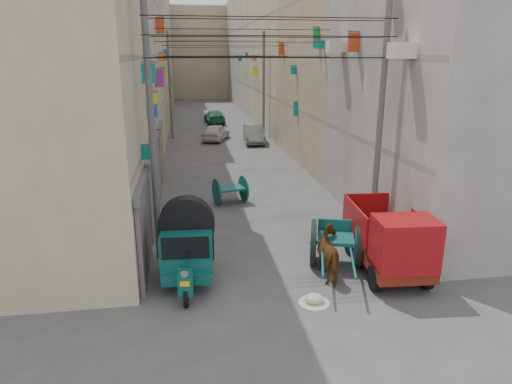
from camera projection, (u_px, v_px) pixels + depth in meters
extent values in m
plane|color=#464648|center=(320.00, 364.00, 9.66)|extent=(140.00, 140.00, 0.00)
cube|color=#C1B692|center=(6.00, 47.00, 14.17)|extent=(8.00, 10.00, 13.00)
cube|color=gray|center=(142.00, 148.00, 15.70)|extent=(0.25, 9.80, 0.18)
cube|color=gray|center=(135.00, 57.00, 14.83)|extent=(0.25, 9.80, 0.18)
cube|color=#BBB3A0|center=(82.00, 60.00, 24.72)|extent=(8.00, 12.00, 12.00)
cube|color=gray|center=(158.00, 111.00, 26.10)|extent=(0.25, 11.76, 0.18)
cube|color=gray|center=(154.00, 56.00, 25.24)|extent=(0.25, 11.76, 0.18)
cube|color=#B3AA8D|center=(114.00, 46.00, 36.73)|extent=(8.00, 14.00, 14.00)
cube|color=gray|center=(165.00, 93.00, 38.40)|extent=(0.25, 13.72, 0.18)
cube|color=gray|center=(163.00, 56.00, 37.54)|extent=(0.25, 13.72, 0.18)
cube|color=gray|center=(161.00, 17.00, 36.67)|extent=(0.25, 13.72, 0.18)
cube|color=#AAA59F|center=(133.00, 59.00, 50.30)|extent=(8.00, 14.00, 11.80)
cube|color=gray|center=(170.00, 83.00, 51.65)|extent=(0.25, 13.72, 0.18)
cube|color=gray|center=(168.00, 56.00, 50.78)|extent=(0.25, 13.72, 0.18)
cube|color=gray|center=(167.00, 27.00, 49.92)|extent=(0.25, 13.72, 0.18)
cube|color=tan|center=(142.00, 51.00, 62.35)|extent=(8.00, 12.00, 13.50)
cube|color=gray|center=(172.00, 78.00, 63.95)|extent=(0.25, 11.76, 0.18)
cube|color=gray|center=(171.00, 56.00, 63.08)|extent=(0.25, 11.76, 0.18)
cube|color=gray|center=(170.00, 33.00, 62.22)|extent=(0.25, 11.76, 0.18)
cube|color=#AAA59F|center=(477.00, 49.00, 16.54)|extent=(8.00, 10.00, 13.00)
cube|color=gray|center=(369.00, 141.00, 16.92)|extent=(0.25, 9.80, 0.18)
cube|color=gray|center=(375.00, 57.00, 16.05)|extent=(0.25, 9.80, 0.18)
cube|color=tan|center=(362.00, 60.00, 27.09)|extent=(8.00, 12.00, 12.00)
cube|color=gray|center=(298.00, 108.00, 27.32)|extent=(0.25, 11.76, 0.18)
cube|color=gray|center=(299.00, 56.00, 26.46)|extent=(0.25, 11.76, 0.18)
cube|color=gray|center=(300.00, 1.00, 25.59)|extent=(0.25, 11.76, 0.18)
cube|color=#C1B692|center=(306.00, 46.00, 39.10)|extent=(8.00, 14.00, 14.00)
cube|color=gray|center=(262.00, 92.00, 39.62)|extent=(0.25, 13.72, 0.18)
cube|color=gray|center=(262.00, 56.00, 38.76)|extent=(0.25, 13.72, 0.18)
cube|color=gray|center=(262.00, 18.00, 37.89)|extent=(0.25, 13.72, 0.18)
cube|color=#BBB3A0|center=(275.00, 58.00, 52.66)|extent=(8.00, 14.00, 11.80)
cube|color=gray|center=(242.00, 83.00, 52.87)|extent=(0.25, 13.72, 0.18)
cube|color=gray|center=(241.00, 56.00, 52.00)|extent=(0.25, 13.72, 0.18)
cube|color=gray|center=(241.00, 28.00, 51.14)|extent=(0.25, 13.72, 0.18)
cube|color=#B3AA8D|center=(257.00, 51.00, 64.71)|extent=(8.00, 12.00, 13.50)
cube|color=gray|center=(230.00, 77.00, 65.16)|extent=(0.25, 11.76, 0.18)
cube|color=gray|center=(230.00, 56.00, 64.30)|extent=(0.25, 11.76, 0.18)
cube|color=gray|center=(230.00, 33.00, 63.43)|extent=(0.25, 11.76, 0.18)
cube|color=#B3AA8D|center=(199.00, 53.00, 70.23)|extent=(22.00, 10.00, 13.00)
cube|color=#4D4D52|center=(144.00, 234.00, 13.25)|extent=(0.12, 3.00, 2.60)
cube|color=#555658|center=(141.00, 186.00, 12.83)|extent=(0.18, 3.20, 0.25)
cube|color=#4D4D52|center=(152.00, 196.00, 16.75)|extent=(0.12, 3.00, 2.60)
cube|color=#555658|center=(150.00, 158.00, 16.33)|extent=(0.18, 3.20, 0.25)
cube|color=#4D4D52|center=(157.00, 172.00, 20.25)|extent=(0.12, 3.00, 2.60)
cube|color=#555658|center=(156.00, 139.00, 19.83)|extent=(0.18, 3.20, 0.25)
cube|color=#4D4D52|center=(161.00, 154.00, 23.84)|extent=(0.12, 3.00, 2.60)
cube|color=#555658|center=(160.00, 127.00, 23.43)|extent=(0.18, 3.20, 0.25)
cube|color=orange|center=(254.00, 58.00, 40.93)|extent=(0.38, 0.08, 0.41)
cube|color=#C03C19|center=(171.00, 82.00, 47.41)|extent=(0.27, 0.08, 0.71)
cube|color=#0C897D|center=(148.00, 153.00, 14.22)|extent=(0.44, 0.08, 0.42)
cube|color=#8E278F|center=(159.00, 78.00, 22.56)|extent=(0.45, 0.08, 0.84)
cube|color=#18844B|center=(240.00, 58.00, 50.97)|extent=(0.41, 0.08, 0.59)
cube|color=blue|center=(152.00, 112.00, 17.11)|extent=(0.38, 0.08, 0.44)
cube|color=yellow|center=(255.00, 72.00, 40.55)|extent=(0.43, 0.08, 0.72)
cube|color=#8E278F|center=(247.00, 55.00, 45.91)|extent=(0.28, 0.08, 0.44)
cube|color=#C03C19|center=(160.00, 26.00, 25.77)|extent=(0.48, 0.08, 0.84)
cube|color=blue|center=(170.00, 83.00, 44.05)|extent=(0.31, 0.08, 0.44)
cube|color=#0C897D|center=(294.00, 70.00, 26.66)|extent=(0.35, 0.08, 0.45)
cube|color=#C03C19|center=(281.00, 49.00, 29.74)|extent=(0.34, 0.08, 0.79)
cube|color=yellow|center=(154.00, 99.00, 19.17)|extent=(0.28, 0.08, 0.52)
cube|color=#0C897D|center=(165.00, 55.00, 35.31)|extent=(0.28, 0.08, 0.74)
cube|color=#0C897D|center=(296.00, 109.00, 26.82)|extent=(0.26, 0.08, 0.80)
cube|color=blue|center=(354.00, 43.00, 17.16)|extent=(0.34, 0.08, 0.55)
cube|color=#0C897D|center=(149.00, 73.00, 15.56)|extent=(0.47, 0.08, 0.67)
cube|color=orange|center=(162.00, 57.00, 27.34)|extent=(0.40, 0.08, 0.47)
cube|color=orange|center=(162.00, 72.00, 28.08)|extent=(0.32, 0.08, 0.55)
cube|color=#0C897D|center=(319.00, 45.00, 21.28)|extent=(0.47, 0.08, 0.35)
cube|color=#18844B|center=(316.00, 38.00, 21.98)|extent=(0.32, 0.08, 0.89)
cube|color=#C03C19|center=(354.00, 42.00, 17.07)|extent=(0.44, 0.08, 0.69)
cube|color=blue|center=(139.00, 167.00, 13.87)|extent=(0.10, 3.20, 0.80)
cube|color=#18844B|center=(155.00, 125.00, 22.39)|extent=(0.10, 3.20, 0.80)
cube|color=silver|center=(164.00, 101.00, 33.74)|extent=(0.10, 3.20, 0.80)
cube|color=#18844B|center=(169.00, 89.00, 45.09)|extent=(0.10, 3.20, 0.80)
cube|color=#8E278F|center=(390.00, 158.00, 15.07)|extent=(0.10, 3.20, 0.80)
cube|color=orange|center=(315.00, 121.00, 23.59)|extent=(0.10, 3.20, 0.80)
cube|color=#18844B|center=(272.00, 100.00, 34.94)|extent=(0.10, 3.20, 0.80)
cube|color=#0C897D|center=(250.00, 89.00, 46.29)|extent=(0.10, 3.20, 0.80)
cube|color=beige|center=(402.00, 50.00, 13.09)|extent=(0.70, 0.55, 0.45)
cube|color=beige|center=(336.00, 47.00, 18.70)|extent=(0.70, 0.55, 0.45)
cylinder|color=#555658|center=(152.00, 134.00, 13.65)|extent=(0.20, 0.20, 8.00)
cylinder|color=#555658|center=(380.00, 128.00, 14.72)|extent=(0.20, 0.20, 8.00)
cylinder|color=#555658|center=(170.00, 86.00, 34.47)|extent=(0.20, 0.20, 8.00)
cylinder|color=#555658|center=(264.00, 85.00, 35.53)|extent=(0.20, 0.20, 8.00)
cylinder|color=black|center=(274.00, 58.00, 13.08)|extent=(7.40, 0.02, 0.02)
cylinder|color=black|center=(274.00, 36.00, 12.90)|extent=(7.40, 0.02, 0.02)
cylinder|color=black|center=(274.00, 17.00, 12.76)|extent=(7.40, 0.02, 0.02)
cylinder|color=black|center=(268.00, 58.00, 14.02)|extent=(7.40, 0.02, 0.02)
cylinder|color=black|center=(268.00, 37.00, 13.85)|extent=(7.40, 0.02, 0.02)
cylinder|color=black|center=(268.00, 19.00, 13.71)|extent=(7.40, 0.02, 0.02)
cylinder|color=black|center=(244.00, 57.00, 19.23)|extent=(7.40, 0.02, 0.02)
cylinder|color=black|center=(244.00, 42.00, 19.05)|extent=(7.40, 0.02, 0.02)
cylinder|color=black|center=(244.00, 29.00, 18.91)|extent=(7.40, 0.02, 0.02)
cylinder|color=black|center=(227.00, 56.00, 26.79)|extent=(7.40, 0.02, 0.02)
cylinder|color=black|center=(227.00, 46.00, 26.62)|extent=(7.40, 0.02, 0.02)
cylinder|color=black|center=(226.00, 37.00, 26.48)|extent=(7.40, 0.02, 0.02)
cylinder|color=black|center=(217.00, 56.00, 34.36)|extent=(7.40, 0.02, 0.02)
cylinder|color=black|center=(217.00, 48.00, 34.19)|extent=(7.40, 0.02, 0.02)
cylinder|color=black|center=(216.00, 41.00, 34.05)|extent=(7.40, 0.02, 0.02)
cylinder|color=black|center=(186.00, 296.00, 11.79)|extent=(0.17, 0.62, 0.61)
cylinder|color=black|center=(170.00, 262.00, 13.71)|extent=(0.17, 0.62, 0.61)
cylinder|color=black|center=(210.00, 261.00, 13.81)|extent=(0.17, 0.62, 0.61)
cube|color=#0D4D49|center=(189.00, 264.00, 13.07)|extent=(1.49, 2.15, 0.30)
cube|color=#0D4D49|center=(186.00, 283.00, 11.74)|extent=(0.41, 0.51, 0.60)
cylinder|color=silver|center=(184.00, 274.00, 11.39)|extent=(0.20, 0.07, 0.20)
cube|color=#DAC90C|center=(185.00, 284.00, 11.45)|extent=(0.24, 0.05, 0.13)
cube|color=#0D4D49|center=(188.00, 244.00, 12.95)|extent=(1.53, 1.94, 1.03)
cube|color=black|center=(185.00, 248.00, 11.97)|extent=(1.25, 0.15, 0.60)
cube|color=black|center=(162.00, 241.00, 12.85)|extent=(0.13, 1.30, 0.71)
cube|color=black|center=(213.00, 239.00, 12.98)|extent=(0.13, 1.30, 0.71)
cube|color=white|center=(187.00, 277.00, 12.17)|extent=(1.36, 0.14, 0.07)
cylinder|color=black|center=(313.00, 242.00, 14.09)|extent=(0.55, 1.44, 1.45)
cylinder|color=#12504E|center=(313.00, 242.00, 14.09)|extent=(0.48, 1.14, 1.13)
cylinder|color=#555658|center=(313.00, 242.00, 14.09)|extent=(0.27, 0.24, 0.19)
cylinder|color=black|center=(358.00, 244.00, 13.93)|extent=(0.55, 1.44, 1.45)
cylinder|color=#12504E|center=(358.00, 244.00, 13.93)|extent=(0.48, 1.14, 1.13)
cylinder|color=#555658|center=(358.00, 244.00, 13.93)|extent=(0.27, 0.24, 0.19)
cylinder|color=#555658|center=(335.00, 243.00, 14.01)|extent=(1.37, 0.47, 0.08)
cube|color=#12504E|center=(336.00, 238.00, 13.96)|extent=(1.36, 1.40, 0.10)
cube|color=#12504E|center=(335.00, 225.00, 14.39)|extent=(1.07, 0.38, 0.36)
cylinder|color=#12504E|center=(322.00, 257.00, 12.80)|extent=(0.73, 2.31, 0.07)
cylinder|color=#12504E|center=(352.00, 259.00, 12.70)|extent=(0.73, 2.31, 0.07)
cylinder|color=black|center=(375.00, 278.00, 12.58)|extent=(0.25, 0.75, 0.74)
cylinder|color=black|center=(350.00, 243.00, 14.93)|extent=(0.25, 0.75, 0.74)
cylinder|color=black|center=(426.00, 276.00, 12.69)|extent=(0.25, 0.75, 0.74)
cylinder|color=black|center=(393.00, 242.00, 15.04)|extent=(0.25, 0.75, 0.74)
cube|color=#60190D|center=(385.00, 251.00, 13.74)|extent=(1.89, 3.80, 0.39)
cube|color=maroon|center=(405.00, 244.00, 12.29)|extent=(1.70, 1.29, 1.40)
cube|color=black|center=(413.00, 248.00, 11.75)|extent=(1.46, 0.17, 0.62)
cube|color=#60190D|center=(379.00, 234.00, 14.24)|extent=(1.85, 2.58, 0.13)
cube|color=maroon|center=(355.00, 220.00, 14.04)|extent=(0.25, 2.46, 0.95)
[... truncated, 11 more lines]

